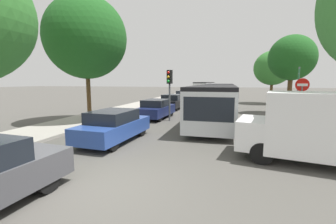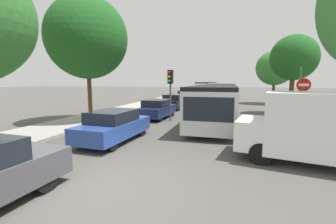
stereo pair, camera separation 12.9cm
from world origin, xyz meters
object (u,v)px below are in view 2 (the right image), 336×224
(queued_car_blue, at_px, (114,126))
(direction_sign_post, at_px, (300,83))
(articulated_bus, at_px, (219,98))
(queued_car_green, at_px, (197,95))
(tree_right_mid, at_px, (294,59))
(tree_right_far, at_px, (275,68))
(queued_car_navy, at_px, (157,109))
(traffic_light, at_px, (170,84))
(no_entry_sign, at_px, (303,96))
(tree_left_mid, at_px, (89,40))
(city_bus_rear, at_px, (207,87))
(queued_car_silver, at_px, (187,97))
(white_van, at_px, (328,127))
(queued_car_black, at_px, (174,102))

(queued_car_blue, height_order, direction_sign_post, direction_sign_post)
(articulated_bus, relative_size, queued_car_green, 3.88)
(tree_right_mid, xyz_separation_m, tree_right_far, (0.14, 8.93, -0.19))
(queued_car_navy, height_order, tree_right_far, tree_right_far)
(tree_right_mid, bearing_deg, traffic_light, -147.78)
(queued_car_green, relative_size, no_entry_sign, 1.48)
(tree_left_mid, bearing_deg, queued_car_green, 79.10)
(queued_car_navy, distance_m, tree_right_far, 17.13)
(articulated_bus, height_order, city_bus_rear, city_bus_rear)
(tree_right_mid, bearing_deg, tree_left_mid, -152.17)
(tree_left_mid, height_order, tree_right_mid, tree_left_mid)
(tree_left_mid, height_order, tree_right_far, tree_left_mid)
(tree_left_mid, bearing_deg, queued_car_silver, 76.41)
(queued_car_silver, bearing_deg, queued_car_blue, -175.73)
(articulated_bus, xyz_separation_m, queued_car_navy, (-4.18, -2.32, -0.69))
(queued_car_green, relative_size, white_van, 0.79)
(direction_sign_post, distance_m, tree_right_far, 12.27)
(articulated_bus, relative_size, direction_sign_post, 4.50)
(articulated_bus, distance_m, direction_sign_post, 5.45)
(city_bus_rear, relative_size, queued_car_silver, 2.63)
(queued_car_navy, xyz_separation_m, tree_left_mid, (-3.71, -2.43, 4.55))
(articulated_bus, distance_m, city_bus_rear, 30.84)
(queued_car_green, distance_m, white_van, 26.35)
(queued_car_black, height_order, tree_right_far, tree_right_far)
(city_bus_rear, distance_m, tree_right_far, 21.83)
(white_van, bearing_deg, queued_car_black, -46.80)
(no_entry_sign, bearing_deg, white_van, -7.44)
(queued_car_silver, bearing_deg, tree_left_mid, 169.58)
(queued_car_green, distance_m, tree_right_far, 11.12)
(tree_right_far, bearing_deg, queued_car_silver, -171.64)
(no_entry_sign, bearing_deg, tree_right_far, 176.15)
(queued_car_green, distance_m, no_entry_sign, 21.40)
(white_van, relative_size, tree_right_far, 0.85)
(city_bus_rear, xyz_separation_m, queued_car_green, (0.16, -15.00, -0.72))
(queued_car_silver, height_order, tree_left_mid, tree_left_mid)
(city_bus_rear, bearing_deg, queued_car_blue, -176.02)
(queued_car_navy, bearing_deg, queued_car_blue, -175.47)
(queued_car_blue, height_order, queued_car_green, queued_car_green)
(traffic_light, distance_m, tree_left_mid, 5.86)
(queued_car_blue, bearing_deg, city_bus_rear, 3.35)
(queued_car_navy, bearing_deg, direction_sign_post, -78.23)
(articulated_bus, height_order, queued_car_navy, articulated_bus)
(articulated_bus, xyz_separation_m, traffic_light, (-3.01, -3.04, 1.11))
(queued_car_black, height_order, tree_right_mid, tree_right_mid)
(queued_car_navy, xyz_separation_m, white_van, (8.08, -7.25, 0.55))
(city_bus_rear, xyz_separation_m, queued_car_silver, (-0.23, -20.78, -0.67))
(articulated_bus, bearing_deg, traffic_light, -44.71)
(queued_car_green, bearing_deg, queued_car_silver, 179.25)
(articulated_bus, bearing_deg, tree_right_far, 153.24)
(no_entry_sign, bearing_deg, articulated_bus, -130.79)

